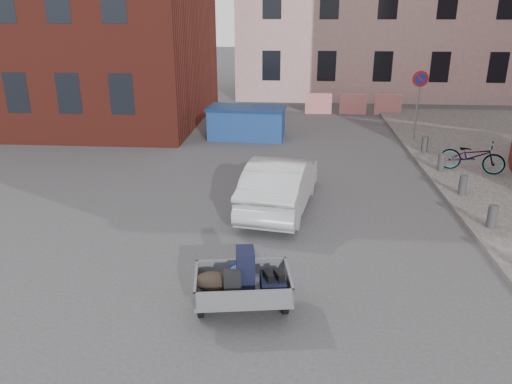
# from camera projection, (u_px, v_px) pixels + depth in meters

# --- Properties ---
(ground) EXTENTS (120.00, 120.00, 0.00)m
(ground) POSITION_uv_depth(u_px,v_px,m) (231.00, 246.00, 11.08)
(ground) COLOR #38383A
(ground) RESTS_ON ground
(no_parking_sign) EXTENTS (0.60, 0.09, 2.65)m
(no_parking_sign) POSITION_uv_depth(u_px,v_px,m) (419.00, 91.00, 18.81)
(no_parking_sign) COLOR gray
(no_parking_sign) RESTS_ON sidewalk
(bollards) EXTENTS (0.22, 9.02, 0.55)m
(bollards) POSITION_uv_depth(u_px,v_px,m) (463.00, 185.00, 13.68)
(bollards) COLOR #3A3A3D
(bollards) RESTS_ON sidewalk
(barriers) EXTENTS (4.70, 0.18, 1.00)m
(barriers) POSITION_uv_depth(u_px,v_px,m) (353.00, 104.00, 24.62)
(barriers) COLOR red
(barriers) RESTS_ON ground
(trailer) EXTENTS (1.75, 1.90, 1.20)m
(trailer) POSITION_uv_depth(u_px,v_px,m) (242.00, 283.00, 8.40)
(trailer) COLOR black
(trailer) RESTS_ON ground
(dumpster) EXTENTS (3.14, 1.76, 1.28)m
(dumpster) POSITION_uv_depth(u_px,v_px,m) (247.00, 122.00, 20.00)
(dumpster) COLOR navy
(dumpster) RESTS_ON ground
(silver_car) EXTENTS (2.10, 4.35, 1.37)m
(silver_car) POSITION_uv_depth(u_px,v_px,m) (280.00, 183.00, 12.95)
(silver_car) COLOR #A8ABAF
(silver_car) RESTS_ON ground
(bicycle) EXTENTS (2.03, 1.36, 1.01)m
(bicycle) POSITION_uv_depth(u_px,v_px,m) (472.00, 156.00, 15.56)
(bicycle) COLOR black
(bicycle) RESTS_ON sidewalk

